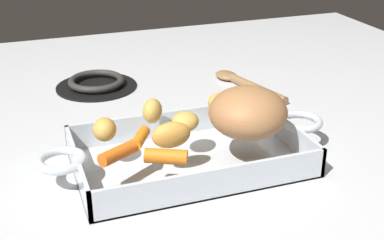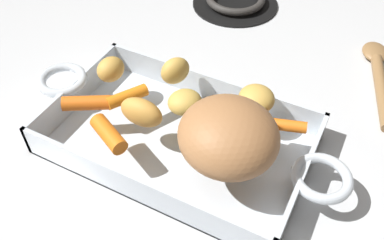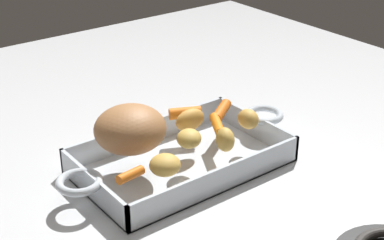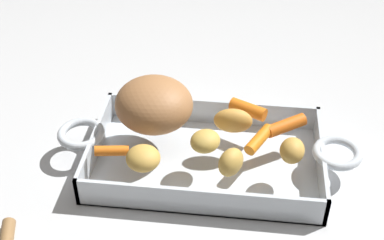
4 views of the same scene
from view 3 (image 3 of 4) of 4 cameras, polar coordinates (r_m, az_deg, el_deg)
name	(u,v)px [view 3 (image 3 of 4)]	position (r m, az deg, el deg)	size (l,w,h in m)	color
ground_plane	(182,167)	(1.07, -1.00, -4.58)	(1.69, 1.69, 0.00)	silver
roasting_dish	(182,158)	(1.07, -1.01, -3.78)	(0.49, 0.23, 0.05)	silver
pork_roast	(130,129)	(1.01, -6.08, -0.89)	(0.13, 0.12, 0.08)	#A56F42
baby_carrot_center_right	(218,125)	(1.09, 2.55, -0.49)	(0.02, 0.02, 0.06)	orange
baby_carrot_northeast	(130,175)	(0.94, -6.07, -5.37)	(0.02, 0.02, 0.05)	orange
baby_carrot_long	(221,111)	(1.14, 2.90, 0.88)	(0.02, 0.02, 0.07)	orange
baby_carrot_southeast	(185,113)	(1.13, -0.68, 0.70)	(0.02, 0.02, 0.06)	orange
potato_halved	(190,120)	(1.08, -0.19, 0.01)	(0.06, 0.03, 0.04)	gold
potato_golden_large	(248,119)	(1.09, 5.54, 0.10)	(0.05, 0.04, 0.04)	gold
potato_whole	(165,165)	(0.94, -2.66, -4.43)	(0.05, 0.05, 0.03)	gold
potato_near_roast	(191,138)	(1.03, -0.09, -1.75)	(0.05, 0.04, 0.03)	gold
potato_corner	(225,140)	(1.01, 3.27, -1.92)	(0.05, 0.03, 0.04)	gold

